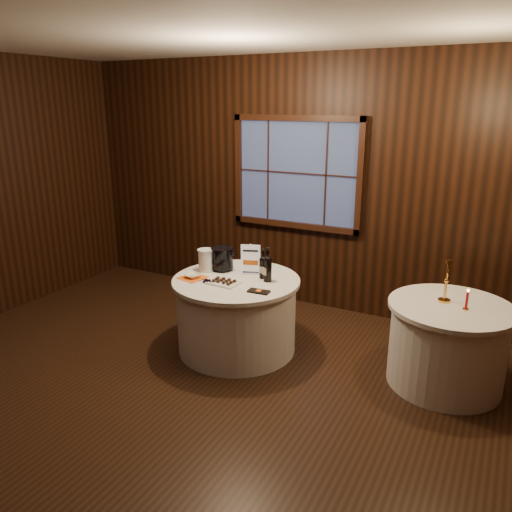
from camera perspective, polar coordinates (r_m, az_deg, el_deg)
The scene contains 16 objects.
ground at distance 4.58m, azimuth -8.68°, elevation -15.52°, with size 6.00×6.00×0.00m, color black.
back_wall at distance 6.09m, azimuth 4.71°, elevation 8.48°, with size 6.00×0.10×3.00m.
main_table at distance 5.13m, azimuth -2.24°, elevation -6.65°, with size 1.28×1.28×0.77m.
side_table at distance 4.84m, azimuth 20.98°, elevation -9.43°, with size 1.08×1.08×0.77m.
sign_stand at distance 5.11m, azimuth -0.63°, elevation -0.85°, with size 0.19×0.15×0.32m.
port_bottle_left at distance 4.97m, azimuth 0.79°, elevation -1.11°, with size 0.07×0.08×0.30m.
port_bottle_right at distance 4.88m, azimuth 1.33°, elevation -1.24°, with size 0.08×0.10×0.34m.
ice_bucket at distance 5.22m, azimuth -3.85°, elevation -0.28°, with size 0.24×0.24×0.24m.
chocolate_plate at distance 4.86m, azimuth -3.71°, elevation -2.98°, with size 0.32×0.22×0.04m.
chocolate_box at distance 4.64m, azimuth 0.32°, elevation -4.07°, with size 0.20×0.10×0.02m, color black.
grape_bunch at distance 4.90m, azimuth -5.56°, elevation -2.88°, with size 0.16×0.06×0.04m.
glass_pitcher at distance 5.21m, azimuth -5.75°, elevation -0.47°, with size 0.22×0.17×0.24m.
orange_napkin at distance 5.06m, azimuth -7.25°, elevation -2.47°, with size 0.24×0.24×0.00m, color orange.
cracker_bowl at distance 5.05m, azimuth -7.26°, elevation -2.25°, with size 0.15×0.15×0.04m, color white.
brass_candlestick at distance 4.70m, azimuth 20.86°, elevation -3.30°, with size 0.11×0.11×0.39m.
red_candle at distance 4.60m, azimuth 22.94°, elevation -4.83°, with size 0.05×0.05×0.19m.
Camera 1 is at (2.37, -3.05, 2.47)m, focal length 35.00 mm.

